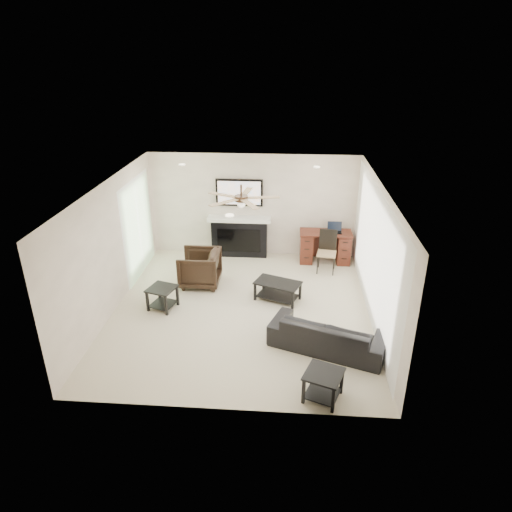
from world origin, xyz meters
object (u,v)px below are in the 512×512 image
object	(u,v)px
sofa	(328,334)
armchair	(200,268)
coffee_table	(278,291)
fireplace_unit	(239,219)
desk	(325,247)

from	to	relation	value
sofa	armchair	world-z (taller)	armchair
coffee_table	fireplace_unit	xyz separation A→B (m)	(-1.01, 2.14, 0.75)
fireplace_unit	sofa	bearing A→B (deg)	-62.94
coffee_table	desk	bearing A→B (deg)	82.17
armchair	fireplace_unit	bearing A→B (deg)	156.51
armchair	coffee_table	size ratio (longest dim) A/B	0.95
sofa	coffee_table	world-z (taller)	sofa
armchair	coffee_table	xyz separation A→B (m)	(1.70, -0.55, -0.19)
sofa	desk	distance (m)	3.54
armchair	fireplace_unit	distance (m)	1.82
coffee_table	desk	world-z (taller)	desk
sofa	fireplace_unit	world-z (taller)	fireplace_unit
coffee_table	desk	xyz separation A→B (m)	(1.07, 1.94, 0.18)
desk	armchair	bearing A→B (deg)	-153.33
armchair	coffee_table	bearing A→B (deg)	72.04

